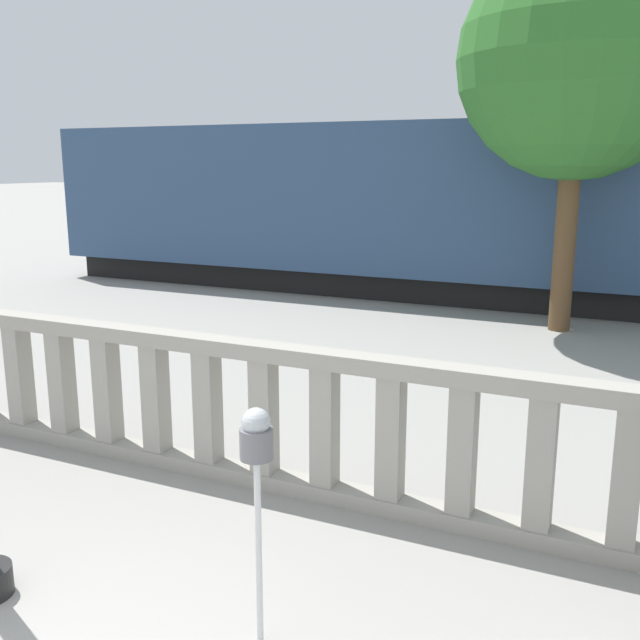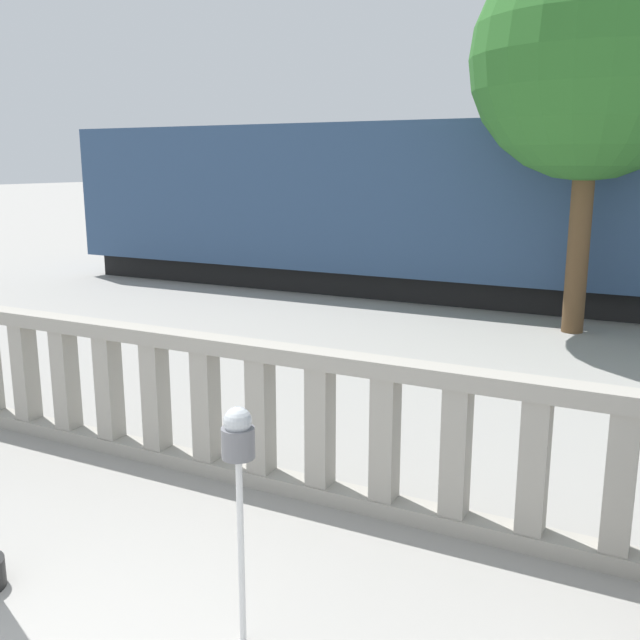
% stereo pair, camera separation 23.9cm
% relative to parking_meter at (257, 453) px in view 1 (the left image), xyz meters
% --- Properties ---
extents(balustrade, '(17.59, 0.24, 1.33)m').
position_rel_parking_meter_xyz_m(balustrade, '(-1.04, 1.90, -0.57)').
color(balustrade, '#9E998E').
rests_on(balustrade, ground).
extents(parking_meter, '(0.19, 0.19, 1.50)m').
position_rel_parking_meter_xyz_m(parking_meter, '(0.00, 0.00, 0.00)').
color(parking_meter, silver).
rests_on(parking_meter, ground).
extents(tree_left, '(3.90, 3.90, 6.45)m').
position_rel_parking_meter_xyz_m(tree_left, '(0.58, 9.46, 3.25)').
color(tree_left, brown).
rests_on(tree_left, ground).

